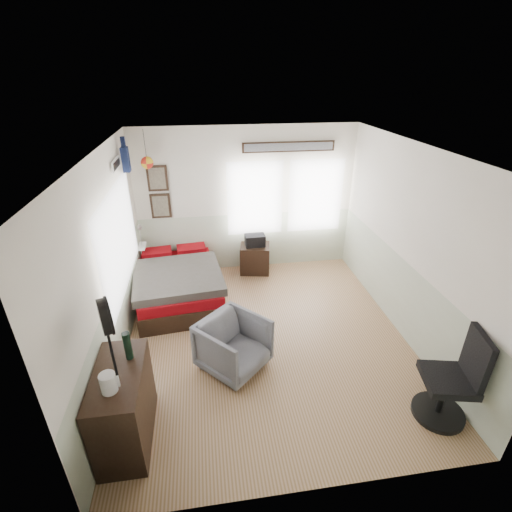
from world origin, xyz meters
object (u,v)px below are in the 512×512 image
Objects in this scene: dresser at (124,406)px; task_chair at (453,384)px; nightstand at (255,258)px; bed at (179,284)px; armchair at (234,345)px.

dresser is 3.51m from task_chair.
task_chair reaches higher than nightstand.
dresser is 1.82× the size of nightstand.
bed reaches higher than nightstand.
dresser is 3.89m from nightstand.
nightstand is (1.86, 3.41, -0.18)m from dresser.
armchair is (1.21, 0.88, -0.09)m from dresser.
bed is 2.68m from dresser.
task_chair is at bearing -55.25° from nightstand.
armchair is at bearing 36.08° from dresser.
bed is 4.21m from task_chair.
armchair is at bearing -72.46° from bed.
task_chair is at bearing -69.50° from armchair.
dresser is at bearing 172.71° from armchair.
nightstand is at bearing 61.42° from dresser.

